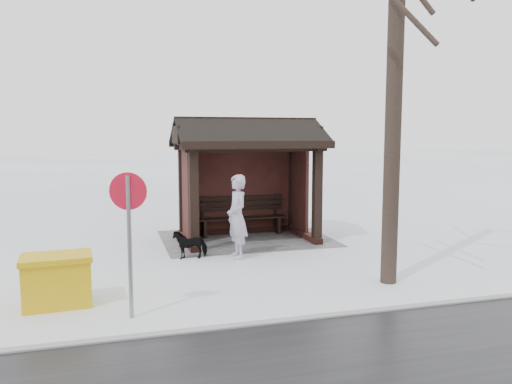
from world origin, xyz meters
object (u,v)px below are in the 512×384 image
Objects in this scene: road_sign at (129,212)px; pedestrian at (237,217)px; grit_bin at (57,280)px; dog at (190,244)px; bus_shelter at (246,154)px.

pedestrian is at bearing -109.01° from road_sign.
grit_bin is 1.79m from road_sign.
dog is 3.46m from grit_bin.
road_sign reaches higher than dog.
grit_bin reaches higher than dog.
pedestrian is 1.19m from dog.
bus_shelter reaches higher than dog.
bus_shelter reaches higher than road_sign.
road_sign is (3.04, 4.84, -0.61)m from bus_shelter.
pedestrian is at bearing 69.39° from bus_shelter.
dog is 0.34× the size of road_sign.
bus_shelter is at bearing 133.27° from dog.
dog is at bearing 43.00° from bus_shelter.
bus_shelter is 3.27× the size of grit_bin.
bus_shelter reaches higher than pedestrian.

